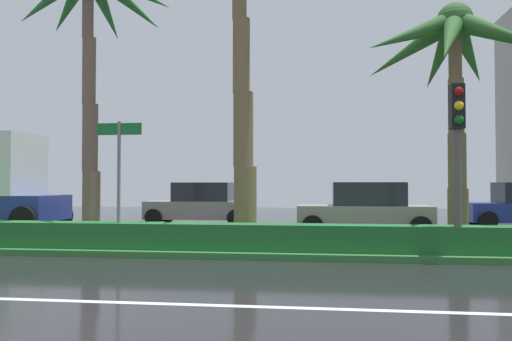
% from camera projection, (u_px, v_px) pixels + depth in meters
% --- Properties ---
extents(ground_plane, '(90.00, 42.00, 0.10)m').
position_uv_depth(ground_plane, '(177.00, 245.00, 14.09)').
color(ground_plane, black).
extents(near_lane_divider_stripe, '(81.00, 0.14, 0.01)m').
position_uv_depth(near_lane_divider_stripe, '(39.00, 300.00, 7.15)').
color(near_lane_divider_stripe, white).
rests_on(near_lane_divider_stripe, ground_plane).
extents(median_strip, '(85.50, 4.00, 0.15)m').
position_uv_depth(median_strip, '(166.00, 244.00, 13.10)').
color(median_strip, '#2D6B33').
rests_on(median_strip, ground_plane).
extents(median_hedge, '(76.50, 0.70, 0.60)m').
position_uv_depth(median_hedge, '(148.00, 236.00, 11.72)').
color(median_hedge, '#1E6028').
rests_on(median_hedge, median_strip).
extents(palm_tree_centre_left, '(4.79, 4.66, 8.00)m').
position_uv_depth(palm_tree_centre_left, '(88.00, 8.00, 13.92)').
color(palm_tree_centre_left, brown).
rests_on(palm_tree_centre_left, median_strip).
extents(palm_tree_centre_right, '(4.95, 4.63, 6.15)m').
position_uv_depth(palm_tree_centre_right, '(454.00, 56.00, 12.73)').
color(palm_tree_centre_right, brown).
rests_on(palm_tree_centre_right, median_strip).
extents(traffic_signal_median_right, '(0.28, 0.43, 3.72)m').
position_uv_depth(traffic_signal_median_right, '(457.00, 135.00, 10.66)').
color(traffic_signal_median_right, '#4C4C47').
rests_on(traffic_signal_median_right, median_strip).
extents(street_name_sign, '(1.10, 0.08, 3.00)m').
position_uv_depth(street_name_sign, '(119.00, 167.00, 11.79)').
color(street_name_sign, slate).
rests_on(street_name_sign, median_strip).
extents(car_in_traffic_leading, '(4.30, 2.02, 1.72)m').
position_uv_depth(car_in_traffic_leading, '(201.00, 204.00, 20.43)').
color(car_in_traffic_leading, gray).
rests_on(car_in_traffic_leading, ground_plane).
extents(car_in_traffic_second, '(4.30, 2.02, 1.72)m').
position_uv_depth(car_in_traffic_second, '(365.00, 209.00, 16.40)').
color(car_in_traffic_second, gray).
rests_on(car_in_traffic_second, ground_plane).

